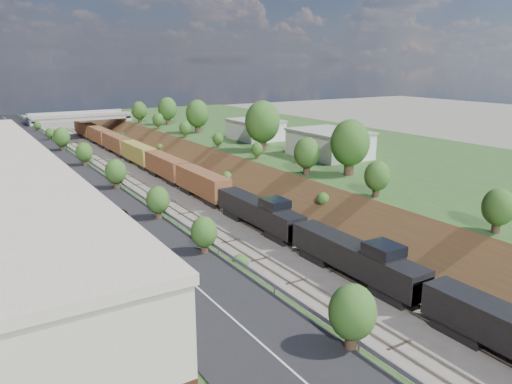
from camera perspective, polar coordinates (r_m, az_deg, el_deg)
The scene contains 14 objects.
platform_right at distance 94.66m, azimuth 9.61°, elevation 3.86°, with size 44.00×180.00×5.00m, color #2B4E20.
embankment_left at distance 74.71m, azimuth -16.90°, elevation -1.48°, with size 7.07×180.00×7.07m, color brown.
embankment_right at distance 82.67m, azimuth -2.06°, elevation 0.70°, with size 7.07×180.00×7.07m, color brown.
rail_left_track at distance 77.09m, azimuth -10.88°, elevation -0.53°, with size 1.58×180.00×0.18m, color gray.
rail_right_track at distance 78.98m, azimuth -7.37°, elevation -0.02°, with size 1.58×180.00×0.18m, color gray.
road at distance 72.58m, azimuth -20.62°, elevation 1.86°, with size 8.00×180.00×0.10m, color black.
guardrail at distance 73.13m, azimuth -17.48°, elevation 2.62°, with size 0.10×171.00×0.70m.
overpass at distance 135.70m, azimuth -19.47°, elevation 7.53°, with size 24.50×8.30×7.40m.
white_building_near at distance 81.80m, azimuth 8.38°, elevation 5.41°, with size 9.00×12.00×4.00m, color silver.
white_building_far at distance 99.24m, azimuth -0.05°, elevation 7.08°, with size 8.00×10.00×3.60m, color silver.
tree_right_large at distance 68.28m, azimuth 10.70°, elevation 5.50°, with size 5.25×5.25×7.61m.
tree_left_crest at distance 36.56m, azimuth -2.25°, elevation -6.16°, with size 2.45×2.45×3.55m.
freight_train at distance 87.37m, azimuth -10.11°, elevation 2.86°, with size 2.71×138.99×4.55m.
suv at distance 50.62m, azimuth -17.02°, elevation -2.19°, with size 2.62×5.69×1.58m, color black.
Camera 1 is at (-28.47, -9.80, 20.11)m, focal length 35.00 mm.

